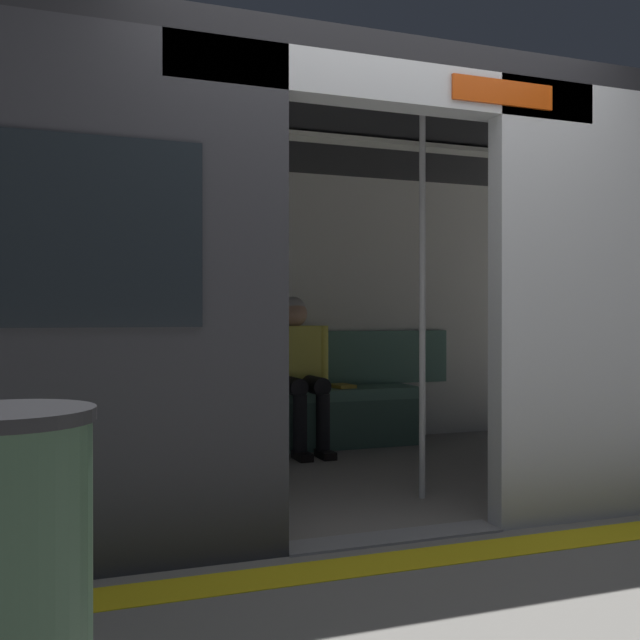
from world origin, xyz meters
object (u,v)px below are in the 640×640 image
Objects in this scene: handbag at (235,380)px; train_car at (294,234)px; person_seated at (297,362)px; grab_pole_door at (265,305)px; grab_pole_far at (422,306)px; book at (342,386)px; trash_bin at (6,602)px; bench_seat at (261,405)px.

train_car is at bearing 96.35° from handbag.
person_seated is at bearing -109.58° from train_car.
grab_pole_door is 0.97m from grab_pole_far.
trash_bin is (2.28, 3.72, -0.06)m from book.
trash_bin is at bearing 48.67° from book.
grab_pole_far is at bearing 105.85° from bench_seat.
train_car is 2.45× the size of bench_seat.
bench_seat is at bearing -105.01° from grab_pole_door.
bench_seat is 10.05× the size of handbag.
grab_pole_far is 2.61× the size of trash_bin.
bench_seat is 0.43m from person_seated.
handbag is 0.12× the size of grab_pole_door.
handbag reaches higher than bench_seat.
person_seated is 1.71m from grab_pole_far.
trash_bin is (1.40, 3.72, -0.13)m from handbag.
grab_pole_far is at bearing 111.64° from handbag.
person_seated is 1.42× the size of trash_bin.
person_seated is at bearing 170.71° from handbag.
grab_pole_far is (0.20, 1.73, 0.62)m from book.
bench_seat is at bearing -10.65° from person_seated.
trash_bin is (2.09, 1.99, -0.68)m from grab_pole_far.
trash_bin is at bearing 59.97° from train_car.
book is 2.25m from grab_pole_door.
person_seated is at bearing 169.35° from bench_seat.
person_seated is at bearing 1.63° from book.
grab_pole_far is (-0.68, 1.72, 0.55)m from handbag.
grab_pole_door reaches higher than handbag.
book is 0.26× the size of trash_bin.
grab_pole_door reaches higher than book.
train_car is 2.90× the size of grab_pole_door.
handbag is 1.18× the size of book.
bench_seat is 1.91m from grab_pole_far.
train_car is at bearing -120.03° from trash_bin.
bench_seat is 1.18× the size of grab_pole_far.
bench_seat is at bearing -74.15° from grab_pole_far.
handbag is at bearing -9.61° from book.
person_seated is at bearing -117.32° from trash_bin.
trash_bin is at bearing 66.52° from bench_seat.
train_car is 0.97m from grab_pole_far.
bench_seat is 0.69m from book.
grab_pole_far reaches higher than handbag.
handbag is 1.92m from grab_pole_door.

